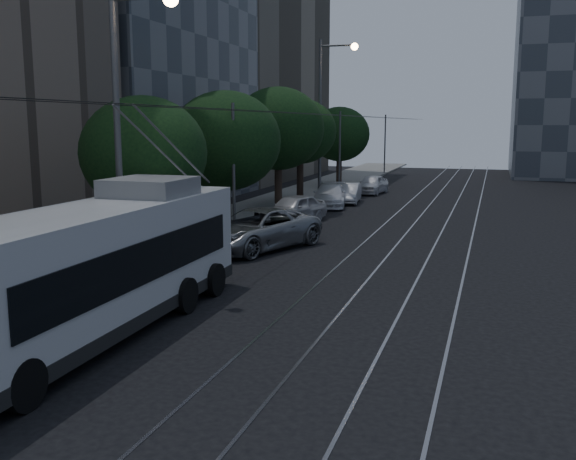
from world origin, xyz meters
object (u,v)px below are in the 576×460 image
(car_white_d, at_px, (372,184))
(streetlamp_near, at_px, (128,111))
(trolleybus, at_px, (93,269))
(car_white_a, at_px, (293,209))
(car_white_c, at_px, (348,193))
(car_white_b, at_px, (330,195))
(streetlamp_far, at_px, (326,106))
(pickup_silver, at_px, (256,229))

(car_white_d, distance_m, streetlamp_near, 30.32)
(trolleybus, distance_m, car_white_d, 33.85)
(car_white_a, relative_size, car_white_c, 1.13)
(car_white_b, relative_size, streetlamp_far, 0.47)
(pickup_silver, xyz_separation_m, streetlamp_far, (-1.14, 15.67, 5.35))
(trolleybus, bearing_deg, streetlamp_far, 91.66)
(pickup_silver, xyz_separation_m, car_white_c, (0.18, 16.46, -0.20))
(trolleybus, relative_size, streetlamp_near, 1.36)
(trolleybus, distance_m, pickup_silver, 11.45)
(trolleybus, height_order, car_white_d, trolleybus)
(car_white_a, xyz_separation_m, streetlamp_far, (-0.48, 8.48, 5.44))
(trolleybus, height_order, car_white_a, trolleybus)
(car_white_b, bearing_deg, streetlamp_near, -101.74)
(car_white_b, height_order, car_white_d, car_white_b)
(pickup_silver, height_order, streetlamp_near, streetlamp_near)
(pickup_silver, height_order, car_white_d, pickup_silver)
(car_white_c, bearing_deg, pickup_silver, -97.00)
(streetlamp_near, height_order, streetlamp_far, streetlamp_far)
(pickup_silver, relative_size, car_white_d, 1.47)
(streetlamp_near, xyz_separation_m, streetlamp_far, (0.02, 23.14, 0.70))
(streetlamp_far, bearing_deg, car_white_c, 30.88)
(car_white_b, xyz_separation_m, car_white_d, (1.15, 8.16, -0.01))
(car_white_c, distance_m, streetlamp_near, 24.45)
(trolleybus, xyz_separation_m, car_white_d, (0.52, 33.83, -0.98))
(car_white_a, relative_size, streetlamp_far, 0.42)
(car_white_c, relative_size, streetlamp_far, 0.38)
(trolleybus, relative_size, streetlamp_far, 1.19)
(trolleybus, xyz_separation_m, pickup_silver, (-0.13, 11.42, -0.84))
(streetlamp_far, bearing_deg, trolleybus, -87.31)
(pickup_silver, bearing_deg, car_white_b, 113.00)
(trolleybus, height_order, streetlamp_near, streetlamp_near)
(car_white_a, bearing_deg, streetlamp_near, -74.60)
(car_white_c, bearing_deg, streetlamp_near, -99.58)
(trolleybus, xyz_separation_m, streetlamp_near, (-1.29, 3.95, 3.80))
(car_white_d, xyz_separation_m, streetlamp_far, (-1.79, -6.74, 5.49))
(car_white_a, distance_m, car_white_c, 9.31)
(streetlamp_near, bearing_deg, pickup_silver, 81.16)
(pickup_silver, distance_m, car_white_d, 22.42)
(streetlamp_near, bearing_deg, car_white_a, 88.05)
(car_white_c, height_order, car_white_d, car_white_d)
(pickup_silver, xyz_separation_m, car_white_a, (-0.66, 7.19, -0.09))
(car_white_d, bearing_deg, car_white_a, -88.98)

